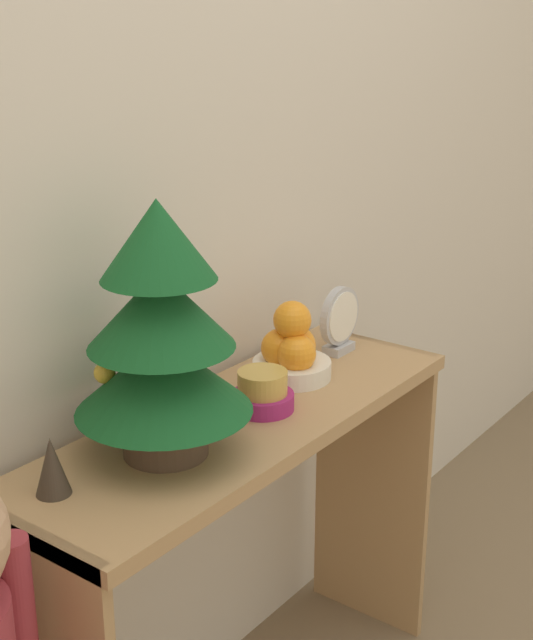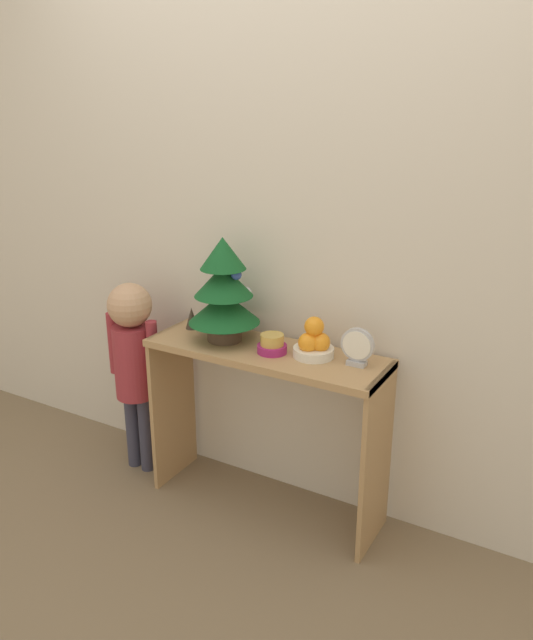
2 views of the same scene
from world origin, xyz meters
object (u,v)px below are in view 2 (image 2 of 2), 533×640
object	(u,v)px
fruit_bowl	(314,343)
figurine	(192,318)
mini_tree	(224,290)
desk_clock	(357,347)
singing_bowl	(272,345)
child_figure	(133,352)

from	to	relation	value
fruit_bowl	figurine	size ratio (longest dim) A/B	1.71
mini_tree	figurine	world-z (taller)	mini_tree
desk_clock	singing_bowl	bearing A→B (deg)	-172.26
fruit_bowl	singing_bowl	distance (m)	0.17
desk_clock	child_figure	xyz separation A→B (m)	(-1.08, -0.07, -0.21)
fruit_bowl	child_figure	bearing A→B (deg)	-175.35
mini_tree	fruit_bowl	world-z (taller)	mini_tree
fruit_bowl	child_figure	distance (m)	0.92
mini_tree	singing_bowl	bearing A→B (deg)	-5.62
desk_clock	fruit_bowl	bearing A→B (deg)	179.56
mini_tree	desk_clock	distance (m)	0.61
singing_bowl	child_figure	world-z (taller)	child_figure
singing_bowl	figurine	xyz separation A→B (m)	(-0.45, 0.07, 0.01)
singing_bowl	figurine	bearing A→B (deg)	171.07
singing_bowl	desk_clock	xyz separation A→B (m)	(0.35, 0.05, 0.04)
mini_tree	desk_clock	xyz separation A→B (m)	(0.59, 0.02, -0.15)
mini_tree	figurine	xyz separation A→B (m)	(-0.21, 0.05, -0.17)
mini_tree	singing_bowl	world-z (taller)	mini_tree
mini_tree	fruit_bowl	size ratio (longest dim) A/B	2.67
mini_tree	child_figure	xyz separation A→B (m)	(-0.48, -0.05, -0.36)
mini_tree	fruit_bowl	distance (m)	0.44
fruit_bowl	child_figure	world-z (taller)	child_figure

